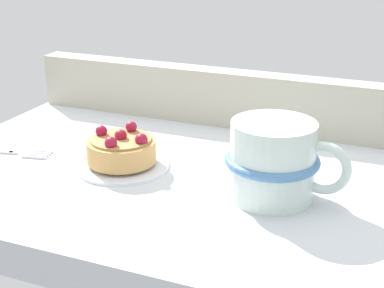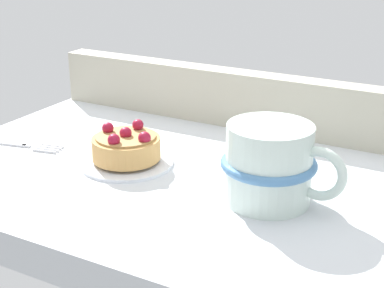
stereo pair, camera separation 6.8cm
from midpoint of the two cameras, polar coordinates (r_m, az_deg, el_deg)
The scene contains 5 objects.
ground_plane at distance 73.11cm, azimuth -4.21°, elevation -4.38°, with size 65.31×43.30×4.27cm, color silver.
window_rail_back at distance 87.76cm, azimuth 1.43°, elevation 4.54°, with size 64.01×3.72×8.41cm, color #B2AD99.
dessert_plate at distance 74.40cm, azimuth -9.54°, elevation -2.02°, with size 12.04×12.04×0.84cm.
raspberry_tart at distance 73.60cm, azimuth -9.64°, elevation -0.52°, with size 8.76×8.76×4.37cm.
coffee_mug at distance 64.05cm, azimuth 5.17°, elevation -1.73°, with size 14.02×10.65×9.00cm.
Camera 1 is at (26.96, -60.20, 29.38)cm, focal length 53.86 mm.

